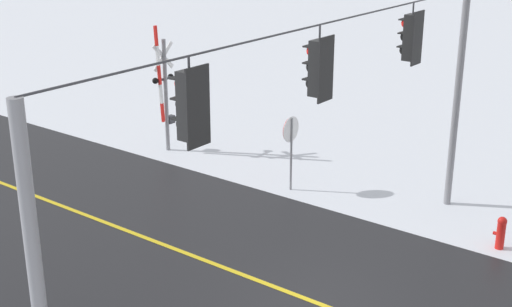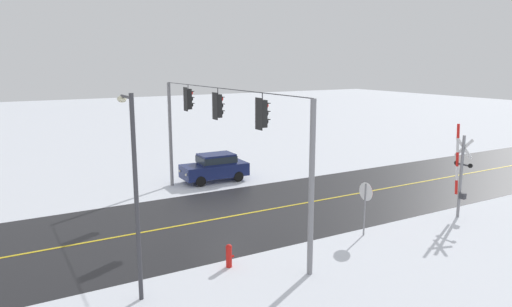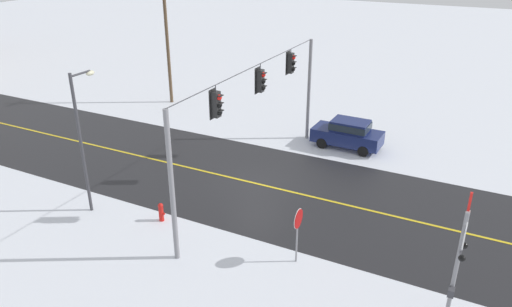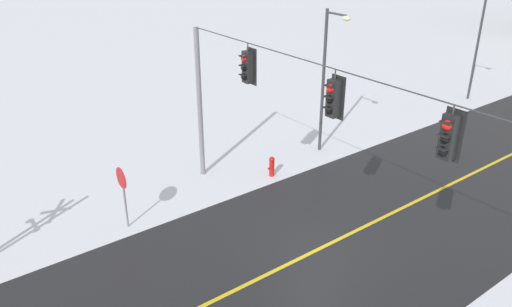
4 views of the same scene
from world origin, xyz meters
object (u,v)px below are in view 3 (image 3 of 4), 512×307
at_px(fire_hydrant, 161,211).
at_px(railroad_crossing, 459,259).
at_px(utility_pole, 167,38).
at_px(parked_car_navy, 348,133).
at_px(stop_sign, 298,224).
at_px(streetlamp_near, 83,130).

bearing_deg(fire_hydrant, railroad_crossing, -92.09).
bearing_deg(utility_pole, parked_car_navy, -99.51).
relative_size(stop_sign, fire_hydrant, 2.67).
bearing_deg(stop_sign, railroad_crossing, -94.16).
xyz_separation_m(stop_sign, streetlamp_near, (-0.49, 10.01, 2.20)).
relative_size(parked_car_navy, fire_hydrant, 4.81).
relative_size(railroad_crossing, fire_hydrant, 5.12).
bearing_deg(fire_hydrant, stop_sign, -90.29).
distance_m(stop_sign, fire_hydrant, 6.65).
height_order(railroad_crossing, utility_pole, utility_pole).
bearing_deg(parked_car_navy, stop_sign, -172.35).
relative_size(stop_sign, railroad_crossing, 0.52).
distance_m(stop_sign, railroad_crossing, 5.68).
bearing_deg(streetlamp_near, fire_hydrant, -81.51).
relative_size(fire_hydrant, utility_pole, 0.09).
distance_m(parked_car_navy, fire_hydrant, 12.75).
bearing_deg(utility_pole, streetlamp_near, -156.86).
xyz_separation_m(railroad_crossing, fire_hydrant, (0.44, 12.17, -1.80)).
bearing_deg(fire_hydrant, utility_pole, 34.53).
height_order(streetlamp_near, utility_pole, utility_pole).
bearing_deg(streetlamp_near, parked_car_navy, -34.52).
xyz_separation_m(stop_sign, parked_car_navy, (11.78, 1.58, -0.76)).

